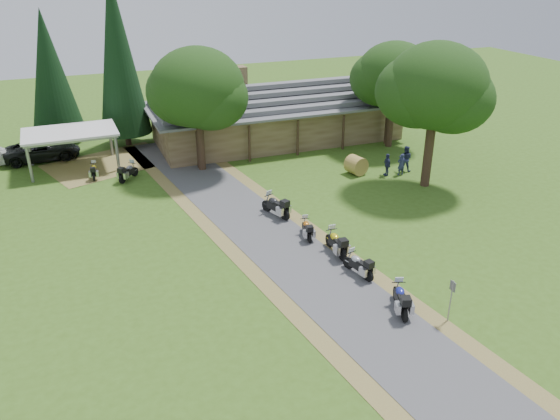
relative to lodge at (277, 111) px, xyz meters
name	(u,v)px	position (x,y,z in m)	size (l,w,h in m)	color
ground	(345,302)	(-6.00, -24.00, -2.45)	(120.00, 120.00, 0.00)	#395919
driveway	(300,262)	(-6.50, -20.00, -2.45)	(46.00, 46.00, 0.00)	#48484A
lodge	(277,111)	(0.00, 0.00, 0.00)	(21.40, 9.40, 4.90)	brown
carport	(73,150)	(-16.58, -1.07, -1.03)	(6.55, 4.36, 2.84)	silver
car_dark_suv	(41,146)	(-18.78, 1.66, -1.30)	(6.03, 2.56, 2.31)	black
motorcycle_row_a	(401,297)	(-4.04, -25.49, -1.77)	(1.98, 0.65, 1.35)	navy
motorcycle_row_b	(358,264)	(-4.32, -22.16, -1.82)	(1.84, 0.60, 1.26)	#9DA1A5
motorcycle_row_c	(336,242)	(-4.37, -19.84, -1.75)	(2.05, 0.67, 1.40)	gold
motorcycle_row_d	(307,228)	(-5.04, -17.57, -1.88)	(1.67, 0.55, 1.14)	#C86B19
motorcycle_row_e	(276,205)	(-5.66, -14.33, -1.73)	(2.11, 0.69, 1.44)	black
motorcycle_carport_a	(94,170)	(-15.38, -3.73, -1.88)	(1.67, 0.54, 1.14)	yellow
motorcycle_carport_b	(128,171)	(-13.17, -5.00, -1.80)	(1.89, 0.62, 1.30)	gray
person_a	(401,163)	(5.19, -11.21, -1.52)	(0.53, 0.38, 1.87)	navy
person_b	(406,156)	(5.90, -10.65, -1.33)	(0.64, 0.46, 2.25)	navy
person_c	(387,163)	(4.21, -10.92, -1.50)	(0.54, 0.39, 1.91)	navy
hay_bale	(356,165)	(2.29, -9.87, -1.78)	(1.33, 1.33, 1.22)	#A68D3C
sign_post	(450,301)	(-2.55, -26.93, -1.44)	(0.36, 0.06, 2.03)	gray
oak_lodge_left	(198,104)	(-7.83, -4.92, 2.45)	(6.58, 6.58, 9.80)	#17340F
oak_lodge_right	(393,89)	(7.92, -5.19, 2.30)	(6.06, 6.06, 9.50)	#17340F
oak_driveway	(434,106)	(5.67, -13.53, 3.07)	(6.56, 6.56, 11.05)	#17340F
cedar_near	(119,60)	(-12.14, 3.14, 4.48)	(4.11, 4.11, 13.85)	black
cedar_far	(51,78)	(-17.33, 5.99, 2.96)	(4.16, 4.16, 10.81)	black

